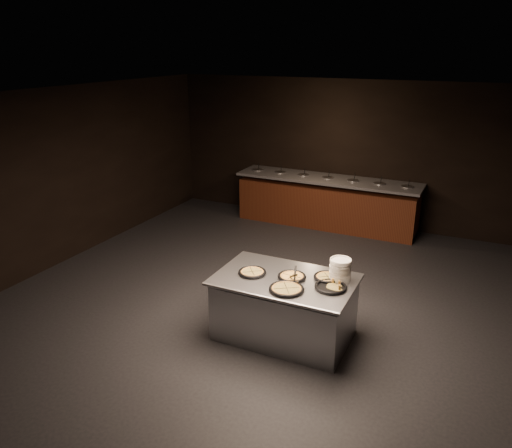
% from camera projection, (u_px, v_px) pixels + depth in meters
% --- Properties ---
extents(room, '(7.02, 8.02, 2.92)m').
position_uv_depth(room, '(248.00, 206.00, 6.79)').
color(room, black).
rests_on(room, ground).
extents(salad_bar, '(3.70, 0.83, 1.18)m').
position_uv_depth(salad_bar, '(326.00, 205.00, 10.15)').
color(salad_bar, '#4F2612').
rests_on(salad_bar, ground).
extents(serving_counter, '(1.71, 1.10, 0.81)m').
position_uv_depth(serving_counter, '(284.00, 308.00, 6.28)').
color(serving_counter, silver).
rests_on(serving_counter, ground).
extents(plate_stack, '(0.26, 0.26, 0.27)m').
position_uv_depth(plate_stack, '(340.00, 270.00, 6.03)').
color(plate_stack, white).
rests_on(plate_stack, serving_counter).
extents(pan_veggie_whole, '(0.35, 0.35, 0.04)m').
position_uv_depth(pan_veggie_whole, '(252.00, 272.00, 6.24)').
color(pan_veggie_whole, black).
rests_on(pan_veggie_whole, serving_counter).
extents(pan_cheese_whole, '(0.35, 0.35, 0.04)m').
position_uv_depth(pan_cheese_whole, '(292.00, 276.00, 6.13)').
color(pan_cheese_whole, black).
rests_on(pan_cheese_whole, serving_counter).
extents(pan_cheese_slices_a, '(0.34, 0.34, 0.04)m').
position_uv_depth(pan_cheese_slices_a, '(327.00, 277.00, 6.11)').
color(pan_cheese_slices_a, black).
rests_on(pan_cheese_slices_a, serving_counter).
extents(pan_cheese_slices_b, '(0.41, 0.41, 0.04)m').
position_uv_depth(pan_cheese_slices_b, '(287.00, 289.00, 5.82)').
color(pan_cheese_slices_b, black).
rests_on(pan_cheese_slices_b, serving_counter).
extents(pan_veggie_slices, '(0.39, 0.39, 0.04)m').
position_uv_depth(pan_veggie_slices, '(331.00, 287.00, 5.87)').
color(pan_veggie_slices, black).
rests_on(pan_veggie_slices, serving_counter).
extents(server_left, '(0.18, 0.31, 0.16)m').
position_uv_depth(server_left, '(295.00, 274.00, 6.08)').
color(server_left, silver).
rests_on(server_left, serving_counter).
extents(server_right, '(0.27, 0.23, 0.16)m').
position_uv_depth(server_right, '(296.00, 279.00, 5.94)').
color(server_right, silver).
rests_on(server_right, serving_counter).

